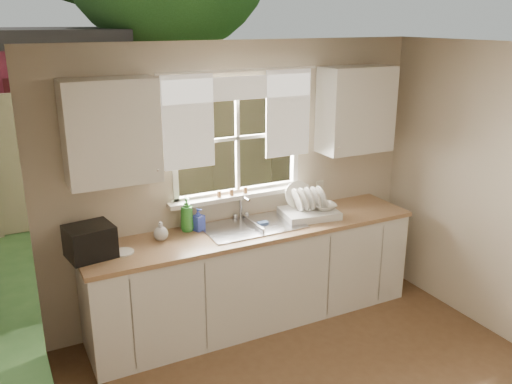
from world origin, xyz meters
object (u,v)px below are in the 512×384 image
soap_bottle_a (187,214)px  black_appliance (90,241)px  dish_rack (309,209)px  cup (92,253)px

soap_bottle_a → black_appliance: (-0.85, -0.17, -0.03)m
dish_rack → black_appliance: 1.98m
soap_bottle_a → black_appliance: bearing=-170.5°
dish_rack → cup: bearing=-178.6°
dish_rack → cup: size_ratio=4.08×
cup → black_appliance: (0.00, 0.06, 0.07)m
dish_rack → cup: dish_rack is taller
cup → black_appliance: black_appliance is taller
soap_bottle_a → black_appliance: 0.87m
black_appliance → dish_rack: bearing=-8.9°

